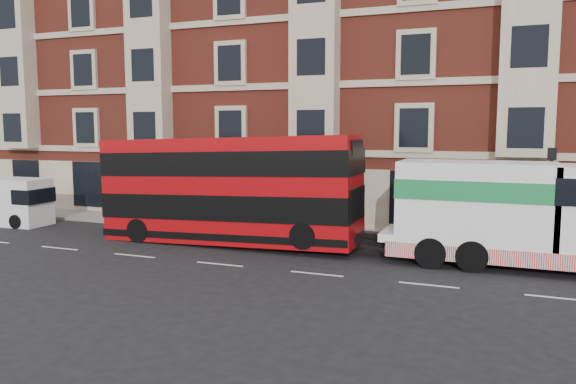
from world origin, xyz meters
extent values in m
plane|color=black|center=(0.00, 0.00, 0.00)|extent=(120.00, 120.00, 0.00)
cube|color=slate|center=(0.00, 7.50, 0.07)|extent=(90.00, 3.00, 0.15)
cube|color=maroon|center=(0.50, 15.00, 9.00)|extent=(45.00, 12.00, 18.00)
cylinder|color=black|center=(-6.00, 6.20, 2.15)|extent=(0.14, 0.14, 4.00)
cube|color=black|center=(-6.00, 6.20, 4.25)|extent=(0.35, 0.15, 0.50)
cylinder|color=black|center=(12.00, 6.20, 2.15)|extent=(0.14, 0.14, 4.00)
cube|color=black|center=(12.00, 6.20, 4.25)|extent=(0.35, 0.15, 0.50)
cube|color=#AB090E|center=(-1.47, 3.62, 2.52)|extent=(11.99, 2.68, 4.71)
cube|color=black|center=(-1.47, 3.62, 1.82)|extent=(12.03, 2.74, 1.12)
cube|color=black|center=(-1.47, 3.62, 3.75)|extent=(12.03, 2.74, 1.07)
cylinder|color=black|center=(-5.54, 2.41, 0.56)|extent=(1.11, 0.34, 1.11)
cylinder|color=black|center=(-5.54, 4.83, 0.56)|extent=(1.11, 0.34, 1.11)
cylinder|color=black|center=(2.60, 2.41, 0.88)|extent=(1.11, 0.34, 1.11)
cylinder|color=black|center=(2.60, 4.83, 0.88)|extent=(1.11, 0.34, 1.11)
cube|color=white|center=(10.53, 3.62, 1.02)|extent=(9.63, 2.46, 0.32)
cube|color=white|center=(9.24, 3.62, 2.46)|extent=(5.78, 2.68, 3.10)
cube|color=#1D8343|center=(9.24, 3.62, 3.00)|extent=(5.83, 2.72, 0.75)
cube|color=red|center=(10.31, 3.62, 0.64)|extent=(8.56, 2.74, 0.59)
cylinder|color=black|center=(9.24, 2.41, 0.59)|extent=(1.18, 0.43, 1.18)
cylinder|color=black|center=(9.24, 4.83, 0.59)|extent=(1.18, 0.43, 1.18)
cylinder|color=black|center=(7.75, 2.41, 0.59)|extent=(1.18, 0.43, 1.18)
cylinder|color=black|center=(7.75, 4.83, 0.59)|extent=(1.18, 0.43, 1.18)
cube|color=white|center=(-15.34, 3.83, 1.27)|extent=(4.99, 2.19, 2.55)
cylinder|color=black|center=(-13.73, 2.97, 0.37)|extent=(0.76, 0.28, 0.75)
cylinder|color=black|center=(-13.82, 4.84, 0.37)|extent=(0.76, 0.28, 0.75)
imported|color=#17222E|center=(-7.92, 6.68, 1.01)|extent=(0.75, 0.67, 1.72)
camera|label=1|loc=(10.31, -19.00, 5.33)|focal=35.00mm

